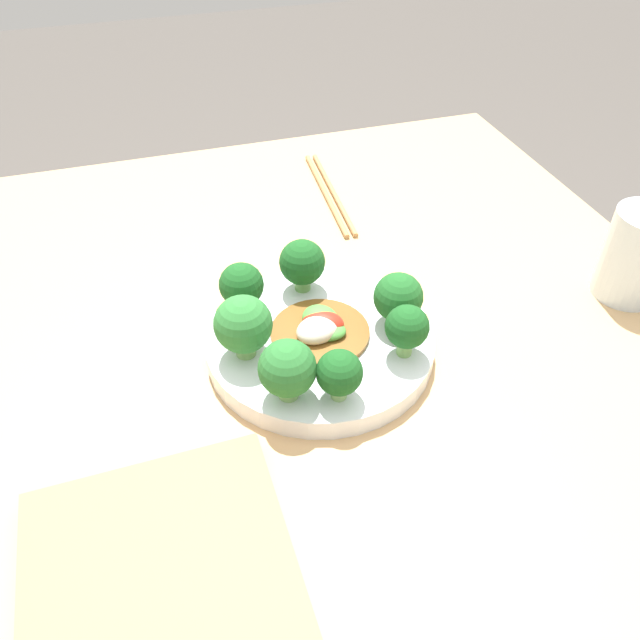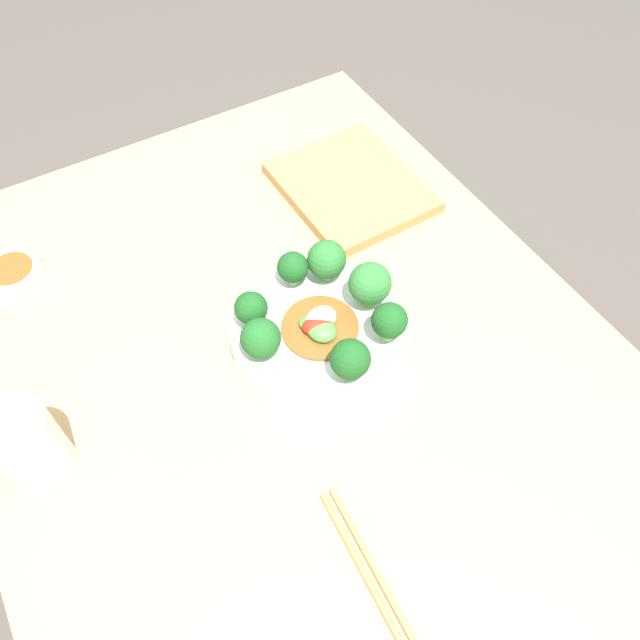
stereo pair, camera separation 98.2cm
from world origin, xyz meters
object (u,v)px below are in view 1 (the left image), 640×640
at_px(plate, 320,342).
at_px(chopsticks, 329,193).
at_px(broccoli_west, 339,373).
at_px(drinking_glass, 637,255).
at_px(broccoli_southwest, 407,328).
at_px(cutting_board, 163,596).
at_px(broccoli_east, 302,263).
at_px(broccoli_northwest, 287,369).
at_px(broccoli_north, 243,324).
at_px(broccoli_south, 399,298).
at_px(stirfry_center, 321,328).
at_px(broccoli_northeast, 242,286).

bearing_deg(plate, chopsticks, -19.68).
bearing_deg(broccoli_west, drinking_glass, -78.78).
bearing_deg(broccoli_southwest, cutting_board, 123.03).
bearing_deg(broccoli_east, broccoli_west, 175.56).
bearing_deg(broccoli_northwest, broccoli_north, 20.80).
distance_m(broccoli_south, chopsticks, 0.32).
distance_m(broccoli_east, broccoli_northwest, 0.16).
relative_size(broccoli_southwest, drinking_glass, 0.54).
bearing_deg(broccoli_east, broccoli_south, -137.40).
bearing_deg(broccoli_south, broccoli_southwest, 167.04).
relative_size(broccoli_south, stirfry_center, 0.58).
xyz_separation_m(plate, cutting_board, (-0.22, 0.19, -0.00)).
bearing_deg(chopsticks, broccoli_south, 175.12).
height_order(broccoli_west, stirfry_center, broccoli_west).
bearing_deg(broccoli_north, broccoli_northwest, -159.20).
bearing_deg(stirfry_center, broccoli_southwest, -125.97).
xyz_separation_m(broccoli_south, chopsticks, (0.32, -0.03, -0.05)).
bearing_deg(broccoli_northwest, drinking_glass, -81.88).
distance_m(broccoli_west, stirfry_center, 0.09).
xyz_separation_m(plate, broccoli_west, (-0.09, 0.01, 0.04)).
distance_m(plate, cutting_board, 0.30).
height_order(broccoli_northeast, broccoli_west, broccoli_northeast).
bearing_deg(broccoli_south, stirfry_center, 85.40).
bearing_deg(chopsticks, cutting_board, 150.51).
xyz_separation_m(broccoli_east, stirfry_center, (-0.08, 0.00, -0.03)).
xyz_separation_m(broccoli_northwest, drinking_glass, (0.06, -0.43, -0.01)).
bearing_deg(broccoli_east, chopsticks, -24.89).
bearing_deg(broccoli_northwest, chopsticks, -23.27).
xyz_separation_m(plate, broccoli_east, (0.08, -0.00, 0.05)).
distance_m(broccoli_north, drinking_glass, 0.46).
xyz_separation_m(broccoli_north, broccoli_northeast, (0.06, -0.01, -0.00)).
bearing_deg(broccoli_southwest, plate, 54.39).
bearing_deg(stirfry_center, broccoli_west, 173.75).
bearing_deg(drinking_glass, broccoli_north, 88.97).
relative_size(broccoli_northwest, stirfry_center, 0.62).
height_order(broccoli_northeast, chopsticks, broccoli_northeast).
bearing_deg(broccoli_north, cutting_board, 153.32).
bearing_deg(plate, drinking_glass, -91.78).
distance_m(broccoli_south, drinking_glass, 0.29).
distance_m(stirfry_center, drinking_glass, 0.38).
relative_size(broccoli_north, drinking_glass, 0.64).
distance_m(broccoli_northwest, chopsticks, 0.42).
xyz_separation_m(broccoli_northwest, cutting_board, (-0.15, 0.14, -0.05)).
distance_m(broccoli_east, stirfry_center, 0.08).
bearing_deg(broccoli_northeast, broccoli_east, -72.85).
bearing_deg(plate, broccoli_west, 174.26).
distance_m(broccoli_south, cutting_board, 0.35).
height_order(broccoli_east, chopsticks, broccoli_east).
distance_m(broccoli_northwest, stirfry_center, 0.10).
relative_size(plate, broccoli_east, 3.84).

